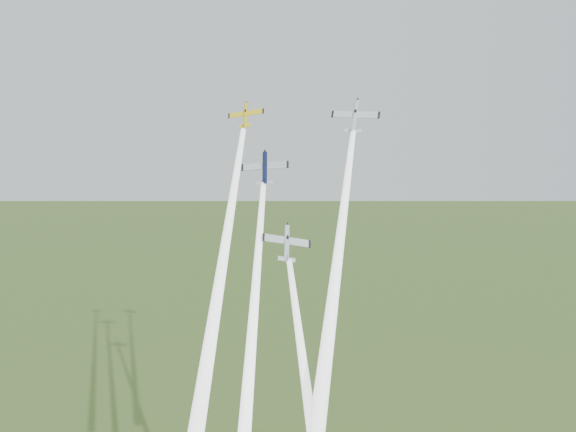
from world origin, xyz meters
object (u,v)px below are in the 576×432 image
at_px(plane_navy, 265,168).
at_px(plane_silver_low, 287,243).
at_px(plane_yellow, 246,115).
at_px(plane_silver_right, 355,117).

xyz_separation_m(plane_navy, plane_silver_low, (3.94, -9.61, -11.95)).
relative_size(plane_yellow, plane_silver_low, 0.78).
bearing_deg(plane_silver_low, plane_silver_right, 24.72).
distance_m(plane_yellow, plane_navy, 10.03).
relative_size(plane_yellow, plane_silver_right, 0.76).
bearing_deg(plane_yellow, plane_silver_low, -44.81).
distance_m(plane_yellow, plane_silver_right, 19.36).
bearing_deg(plane_silver_right, plane_silver_low, -129.73).
bearing_deg(plane_navy, plane_yellow, 174.36).
bearing_deg(plane_silver_right, plane_navy, -168.90).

